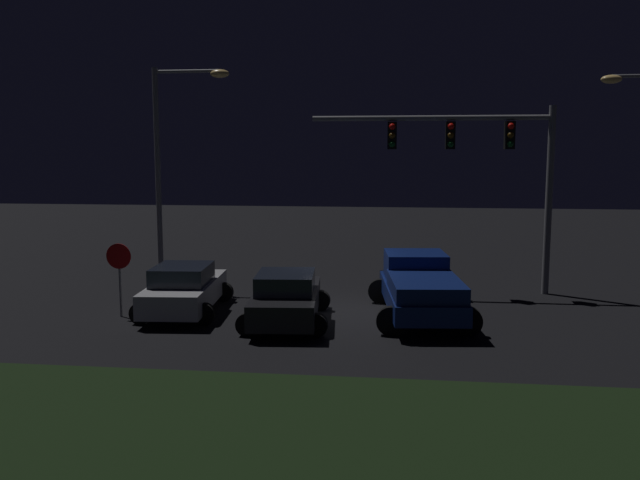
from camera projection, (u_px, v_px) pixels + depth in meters
The scene contains 8 objects.
ground_plane at pixel (340, 310), 20.68m from camera, with size 80.00×80.00×0.00m, color black.
grass_median at pixel (295, 428), 11.70m from camera, with size 22.91×5.34×0.10m, color black.
pickup_truck at pixel (419, 284), 19.78m from camera, with size 3.25×5.58×1.80m.
car_sedan at pixel (184, 289), 20.28m from camera, with size 2.71×4.53×1.51m.
car_sedan_far at pixel (286, 298), 19.05m from camera, with size 2.72×4.53×1.51m.
traffic_signal_gantry at pixel (478, 153), 22.75m from camera, with size 8.32×0.56×6.50m.
street_lamp_left at pixel (173, 149), 24.20m from camera, with size 2.87×0.44×7.97m.
stop_sign at pixel (119, 266), 19.65m from camera, with size 0.76×0.08×2.23m.
Camera 1 is at (1.77, -20.15, 4.90)m, focal length 37.03 mm.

